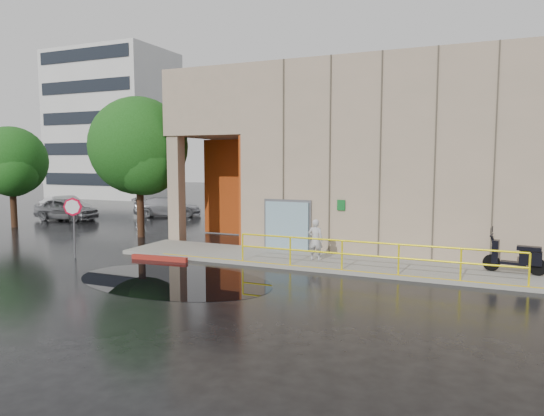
% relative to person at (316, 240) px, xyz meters
% --- Properties ---
extents(ground, '(120.00, 120.00, 0.00)m').
position_rel_person_xyz_m(ground, '(-1.98, -4.27, -0.93)').
color(ground, black).
rests_on(ground, ground).
extents(sidewalk, '(20.00, 3.00, 0.15)m').
position_rel_person_xyz_m(sidewalk, '(2.02, 0.23, -0.85)').
color(sidewalk, gray).
rests_on(sidewalk, ground).
extents(building, '(20.00, 10.17, 8.00)m').
position_rel_person_xyz_m(building, '(3.12, 6.71, 3.28)').
color(building, gray).
rests_on(building, ground).
extents(guardrail, '(9.56, 0.06, 1.03)m').
position_rel_person_xyz_m(guardrail, '(2.27, -1.12, -0.25)').
color(guardrail, yellow).
rests_on(guardrail, sidewalk).
extents(distant_building, '(12.00, 8.08, 15.00)m').
position_rel_person_xyz_m(distant_building, '(-29.98, 23.70, 6.58)').
color(distant_building, silver).
rests_on(distant_building, ground).
extents(person, '(0.58, 0.40, 1.55)m').
position_rel_person_xyz_m(person, '(0.00, 0.00, 0.00)').
color(person, '#B9B9BE').
rests_on(person, sidewalk).
extents(scooter, '(1.97, 0.87, 1.50)m').
position_rel_person_xyz_m(scooter, '(6.75, 0.59, 0.08)').
color(scooter, black).
rests_on(scooter, sidewalk).
extents(stop_sign, '(0.66, 0.37, 2.42)m').
position_rel_person_xyz_m(stop_sign, '(-9.14, -2.73, 0.85)').
color(stop_sign, slate).
rests_on(stop_sign, ground).
extents(red_curb, '(2.41, 0.37, 0.18)m').
position_rel_person_xyz_m(red_curb, '(-5.78, -1.77, -0.84)').
color(red_curb, maroon).
rests_on(red_curb, ground).
extents(puddle, '(7.12, 4.63, 0.01)m').
position_rel_person_xyz_m(puddle, '(-3.47, -4.19, -0.92)').
color(puddle, black).
rests_on(puddle, ground).
extents(car_a, '(4.35, 1.86, 1.46)m').
position_rel_person_xyz_m(car_a, '(-18.98, 6.35, -0.19)').
color(car_a, '#9D9FA3').
rests_on(car_a, ground).
extents(car_b, '(4.62, 2.65, 1.44)m').
position_rel_person_xyz_m(car_b, '(-20.44, 7.67, -0.21)').
color(car_b, silver).
rests_on(car_b, ground).
extents(car_c, '(4.94, 3.75, 1.33)m').
position_rel_person_xyz_m(car_c, '(-14.21, 10.72, -0.26)').
color(car_c, '#A9AAB0').
rests_on(car_c, ground).
extents(tree_near, '(4.87, 4.87, 7.03)m').
position_rel_person_xyz_m(tree_near, '(-10.02, 2.63, 3.47)').
color(tree_near, black).
rests_on(tree_near, ground).
extents(tree_far, '(4.00, 4.00, 5.82)m').
position_rel_person_xyz_m(tree_far, '(-19.12, 2.64, 2.73)').
color(tree_far, black).
rests_on(tree_far, ground).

